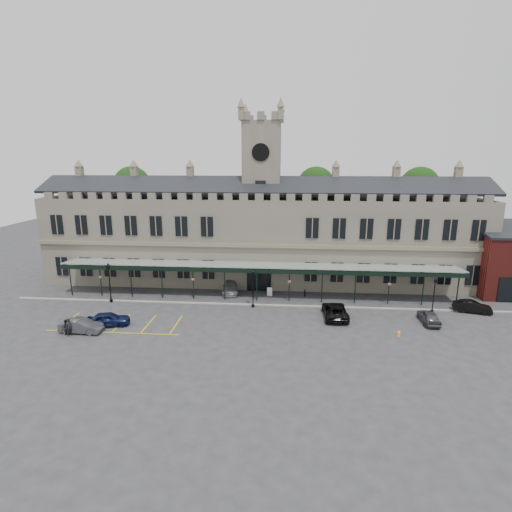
# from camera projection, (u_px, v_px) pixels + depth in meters

# --- Properties ---
(ground) EXTENTS (140.00, 140.00, 0.00)m
(ground) POSITION_uv_depth(u_px,v_px,m) (252.00, 323.00, 42.81)
(ground) COLOR #2F2E31
(station_building) EXTENTS (60.00, 10.36, 17.30)m
(station_building) POSITION_uv_depth(u_px,v_px,m) (262.00, 236.00, 56.66)
(station_building) COLOR #5D584E
(station_building) RESTS_ON ground
(clock_tower) EXTENTS (5.60, 5.60, 24.80)m
(clock_tower) POSITION_uv_depth(u_px,v_px,m) (262.00, 189.00, 55.16)
(clock_tower) COLOR #5D584E
(clock_tower) RESTS_ON ground
(canopy) EXTENTS (50.00, 4.10, 4.30)m
(canopy) POSITION_uv_depth(u_px,v_px,m) (257.00, 281.00, 49.46)
(canopy) COLOR #8C9E93
(canopy) RESTS_ON ground
(kerb) EXTENTS (60.00, 0.40, 0.12)m
(kerb) POSITION_uv_depth(u_px,v_px,m) (256.00, 305.00, 48.12)
(kerb) COLOR gray
(kerb) RESTS_ON ground
(parking_markings) EXTENTS (16.00, 6.00, 0.01)m
(parking_markings) POSITION_uv_depth(u_px,v_px,m) (119.00, 325.00, 42.46)
(parking_markings) COLOR gold
(parking_markings) RESTS_ON ground
(tree_behind_left) EXTENTS (6.00, 6.00, 16.00)m
(tree_behind_left) POSITION_uv_depth(u_px,v_px,m) (132.00, 186.00, 65.66)
(tree_behind_left) COLOR #332314
(tree_behind_left) RESTS_ON ground
(tree_behind_mid) EXTENTS (6.00, 6.00, 16.00)m
(tree_behind_mid) POSITION_uv_depth(u_px,v_px,m) (316.00, 187.00, 63.32)
(tree_behind_mid) COLOR #332314
(tree_behind_mid) RESTS_ON ground
(tree_behind_right) EXTENTS (6.00, 6.00, 16.00)m
(tree_behind_right) POSITION_uv_depth(u_px,v_px,m) (419.00, 187.00, 62.07)
(tree_behind_right) COLOR #332314
(tree_behind_right) RESTS_ON ground
(lamp_post_left) EXTENTS (0.47, 0.47, 4.99)m
(lamp_post_left) POSITION_uv_depth(u_px,v_px,m) (109.00, 279.00, 48.55)
(lamp_post_left) COLOR black
(lamp_post_left) RESTS_ON ground
(lamp_post_mid) EXTENTS (0.45, 0.45, 4.75)m
(lamp_post_mid) POSITION_uv_depth(u_px,v_px,m) (253.00, 285.00, 46.87)
(lamp_post_mid) COLOR black
(lamp_post_mid) RESTS_ON ground
(lamp_post_right) EXTENTS (0.40, 0.40, 4.20)m
(lamp_post_right) POSITION_uv_depth(u_px,v_px,m) (434.00, 291.00, 45.44)
(lamp_post_right) COLOR black
(lamp_post_right) RESTS_ON ground
(traffic_cone) EXTENTS (0.40, 0.40, 0.63)m
(traffic_cone) POSITION_uv_depth(u_px,v_px,m) (399.00, 333.00, 39.73)
(traffic_cone) COLOR orange
(traffic_cone) RESTS_ON ground
(sign_board) EXTENTS (0.66, 0.08, 1.13)m
(sign_board) POSITION_uv_depth(u_px,v_px,m) (270.00, 292.00, 51.27)
(sign_board) COLOR black
(sign_board) RESTS_ON ground
(bollard_left) EXTENTS (0.16, 0.16, 0.89)m
(bollard_left) POSITION_uv_depth(u_px,v_px,m) (236.00, 290.00, 52.30)
(bollard_left) COLOR black
(bollard_left) RESTS_ON ground
(bollard_right) EXTENTS (0.17, 0.17, 0.95)m
(bollard_right) POSITION_uv_depth(u_px,v_px,m) (305.00, 293.00, 50.99)
(bollard_right) COLOR black
(bollard_right) RESTS_ON ground
(car_left_a) EXTENTS (4.67, 2.90, 1.49)m
(car_left_a) POSITION_uv_depth(u_px,v_px,m) (109.00, 319.00, 42.07)
(car_left_a) COLOR #0D1639
(car_left_a) RESTS_ON ground
(car_left_b) EXTENTS (4.38, 1.69, 1.42)m
(car_left_b) POSITION_uv_depth(u_px,v_px,m) (81.00, 326.00, 40.46)
(car_left_b) COLOR #3B3E43
(car_left_b) RESTS_ON ground
(car_taxi) EXTENTS (2.54, 5.06, 1.41)m
(car_taxi) POSITION_uv_depth(u_px,v_px,m) (230.00, 287.00, 52.62)
(car_taxi) COLOR #929499
(car_taxi) RESTS_ON ground
(car_van) EXTENTS (2.65, 5.54, 1.52)m
(car_van) POSITION_uv_depth(u_px,v_px,m) (335.00, 311.00, 44.38)
(car_van) COLOR black
(car_van) RESTS_ON ground
(car_right_a) EXTENTS (1.68, 4.06, 1.38)m
(car_right_a) POSITION_uv_depth(u_px,v_px,m) (429.00, 317.00, 42.84)
(car_right_a) COLOR #3B3E43
(car_right_a) RESTS_ON ground
(car_right_b) EXTENTS (4.34, 2.44, 1.36)m
(car_right_b) POSITION_uv_depth(u_px,v_px,m) (472.00, 307.00, 45.77)
(car_right_b) COLOR black
(car_right_b) RESTS_ON ground
(person_a) EXTENTS (0.76, 0.80, 1.85)m
(person_a) POSITION_uv_depth(u_px,v_px,m) (69.00, 327.00, 39.68)
(person_a) COLOR black
(person_a) RESTS_ON ground
(person_b) EXTENTS (0.99, 0.91, 1.63)m
(person_b) POSITION_uv_depth(u_px,v_px,m) (66.00, 327.00, 39.93)
(person_b) COLOR black
(person_b) RESTS_ON ground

